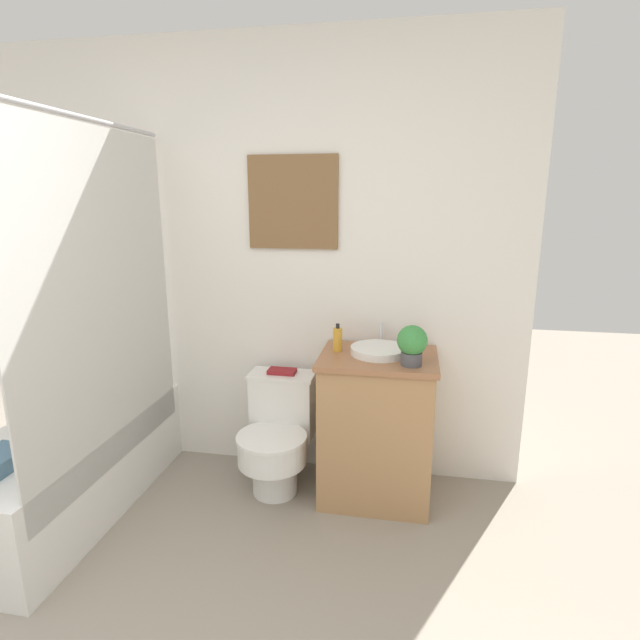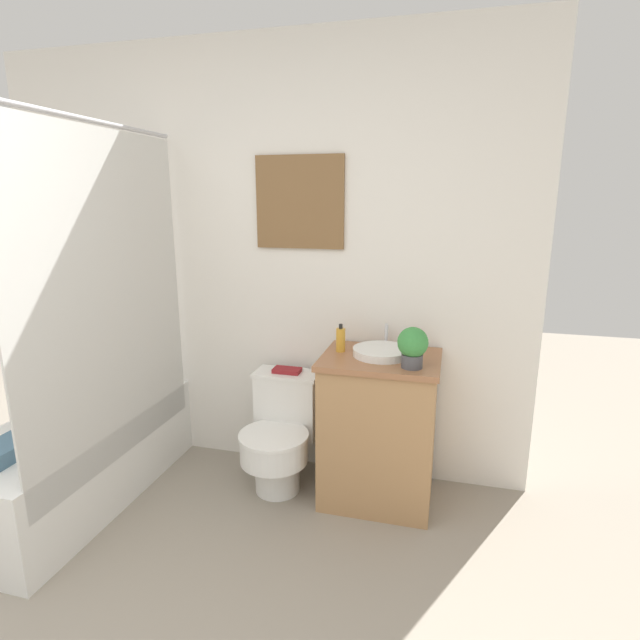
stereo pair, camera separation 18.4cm
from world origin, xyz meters
name	(u,v)px [view 2 (the right image)]	position (x,y,z in m)	size (l,w,h in m)	color
wall_back	(257,262)	(0.00, 2.26, 1.26)	(3.22, 0.07, 2.50)	white
shower_area	(78,450)	(-0.78, 1.55, 0.29)	(0.63, 1.37, 1.98)	white
toilet	(281,433)	(0.24, 1.96, 0.32)	(0.39, 0.54, 0.64)	white
vanity	(379,428)	(0.80, 1.98, 0.41)	(0.62, 0.49, 0.82)	#AD7F51
sink	(382,352)	(0.80, 2.00, 0.84)	(0.30, 0.34, 0.13)	white
soap_bottle	(341,340)	(0.57, 2.01, 0.89)	(0.05, 0.05, 0.15)	gold
potted_plant	(413,346)	(0.97, 1.84, 0.93)	(0.15, 0.15, 0.20)	#4C4C51
book_on_tank	(287,370)	(0.24, 2.09, 0.65)	(0.16, 0.09, 0.02)	maroon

